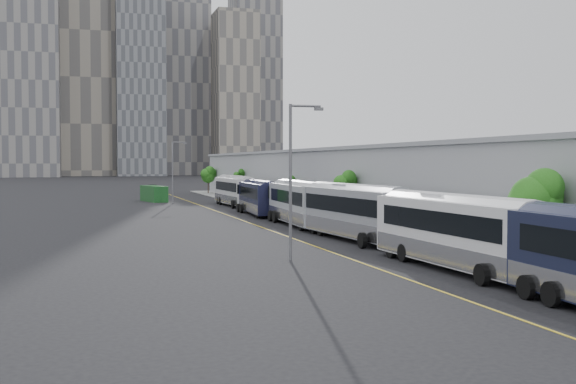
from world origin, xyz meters
name	(u,v)px	position (x,y,z in m)	size (l,w,h in m)	color
sidewalk	(398,229)	(9.00, 55.00, 0.06)	(10.00, 170.00, 0.12)	gray
lane_line	(278,233)	(-1.50, 55.00, 0.01)	(0.12, 160.00, 0.02)	gold
depot	(441,188)	(12.99, 55.00, 3.51)	(12.45, 160.40, 7.20)	gray
skyline	(112,59)	(-2.90, 324.16, 50.85)	(145.00, 64.00, 120.00)	slate
bus_2	(455,238)	(2.31, 33.43, 1.67)	(3.18, 13.61, 3.96)	white
bus_3	(354,217)	(2.50, 48.45, 1.71)	(3.83, 14.02, 4.05)	gray
bus_4	(300,207)	(2.23, 61.19, 1.68)	(3.39, 13.73, 3.98)	#ADB1B7
bus_5	(260,200)	(1.91, 74.94, 1.57)	(3.41, 12.89, 3.73)	#161731
bus_6	(235,193)	(2.70, 91.18, 1.66)	(3.07, 13.53, 3.93)	silver
tree_1	(535,197)	(5.42, 31.00, 3.93)	(2.76, 2.76, 5.32)	black
tree_2	(345,184)	(5.89, 59.51, 3.71)	(1.82, 1.82, 4.66)	black
tree_3	(289,186)	(6.27, 78.58, 2.97)	(1.06, 1.06, 3.62)	black
tree_4	(239,177)	(6.18, 104.98, 3.51)	(1.24, 1.24, 4.23)	black
tree_5	(208,174)	(5.53, 128.33, 3.60)	(2.55, 2.55, 4.88)	black
street_lamp_near	(294,171)	(-4.94, 39.00, 5.18)	(2.04, 0.22, 8.99)	#59595E
street_lamp_far	(174,168)	(-4.34, 98.35, 4.94)	(2.04, 0.22, 8.51)	#59595E
shipping_container	(154,194)	(-6.42, 105.10, 1.14)	(2.12, 6.81, 2.29)	#14421A
suv	(153,189)	(-3.92, 133.01, 0.81)	(2.69, 5.84, 1.62)	black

